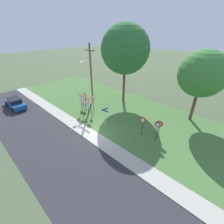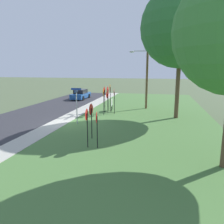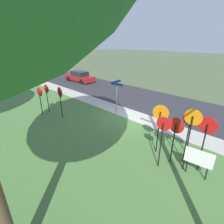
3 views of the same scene
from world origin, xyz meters
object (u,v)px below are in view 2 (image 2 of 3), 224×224
Objects in this scene: notice_board at (112,103)px; parked_hatchback_near at (81,95)px; stop_sign_far_center at (103,96)px; utility_pole at (146,66)px; stop_sign_far_right at (104,94)px; oak_tree_left at (181,27)px; stop_sign_center_tall at (108,93)px; stop_sign_near_left at (110,92)px; yield_sign_far_left at (97,121)px; stop_sign_near_right at (107,97)px; yield_sign_near_right at (91,113)px; street_name_post at (77,103)px; yield_sign_near_left at (87,119)px; stop_sign_far_left at (114,96)px.

parked_hatchback_near is at bearing -149.49° from notice_board.
stop_sign_far_center is 6.30m from utility_pole.
stop_sign_far_right is 0.57× the size of parked_hatchback_near.
stop_sign_center_tall is at bearing -105.88° from oak_tree_left.
stop_sign_near_left reaches higher than yield_sign_far_left.
oak_tree_left is (1.93, 6.79, 5.93)m from stop_sign_center_tall.
utility_pole reaches higher than yield_sign_far_left.
stop_sign_far_right is at bearing -131.66° from stop_sign_near_right.
notice_board is at bearing -172.93° from yield_sign_near_right.
street_name_post is 10.75m from oak_tree_left.
yield_sign_near_left is at bearing 7.09° from stop_sign_far_right.
stop_sign_near_right is 0.77× the size of street_name_post.
yield_sign_near_left is at bearing -2.78° from stop_sign_far_center.
street_name_post is at bearing -30.45° from utility_pole.
stop_sign_far_left is 5.42m from utility_pole.
stop_sign_far_center is 0.23× the size of oak_tree_left.
oak_tree_left is at bearing 140.90° from yield_sign_far_left.
stop_sign_far_center is 0.88× the size of street_name_post.
stop_sign_center_tall is 0.29× the size of utility_pole.
yield_sign_far_left is at bearing -28.58° from oak_tree_left.
oak_tree_left reaches higher than yield_sign_far_left.
notice_board is 0.11× the size of oak_tree_left.
notice_board is (-10.89, -1.53, -0.71)m from yield_sign_far_left.
stop_sign_far_right is (-0.42, -0.42, 0.24)m from stop_sign_near_right.
stop_sign_near_left is 8.75m from oak_tree_left.
stop_sign_near_left is at bearing 178.22° from yield_sign_far_left.
stop_sign_near_right is 9.84m from yield_sign_far_left.
stop_sign_far_left is at bearing 175.43° from yield_sign_far_left.
utility_pole reaches higher than stop_sign_far_left.
yield_sign_near_right is 0.78× the size of street_name_post.
utility_pole reaches higher than yield_sign_near_left.
stop_sign_far_center is 0.99× the size of stop_sign_far_right.
stop_sign_near_left is 1.12m from stop_sign_far_left.
yield_sign_near_right is at bearing 7.06° from stop_sign_far_right.
street_name_post reaches higher than yield_sign_near_right.
stop_sign_near_left is 5.67m from street_name_post.
stop_sign_near_right is 0.50× the size of parked_hatchback_near.
yield_sign_far_left is 0.72× the size of street_name_post.
stop_sign_center_tall is (-0.72, 0.18, -0.01)m from stop_sign_far_right.
stop_sign_far_center is at bearing -168.85° from yield_sign_near_right.
stop_sign_near_right is 9.04m from oak_tree_left.
stop_sign_center_tall is at bearing -155.27° from stop_sign_far_left.
yield_sign_near_right is 1.74m from yield_sign_far_left.
utility_pole is 12.16m from parked_hatchback_near.
street_name_post reaches higher than yield_sign_far_left.
stop_sign_near_right is 0.87× the size of stop_sign_far_right.
stop_sign_far_right reaches higher than parked_hatchback_near.
stop_sign_center_tall is 1.12× the size of yield_sign_near_right.
stop_sign_center_tall is 9.38m from yield_sign_near_right.
stop_sign_far_right is 1.13× the size of yield_sign_near_right.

